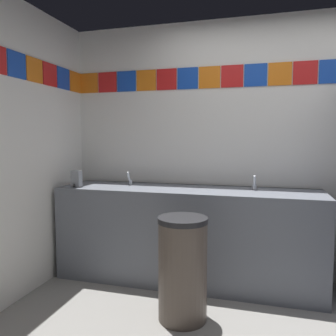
% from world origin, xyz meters
% --- Properties ---
extents(wall_back, '(4.43, 0.09, 2.53)m').
position_xyz_m(wall_back, '(0.00, 1.50, 1.27)').
color(wall_back, white).
rests_on(wall_back, ground_plane).
extents(vanity_counter, '(2.47, 0.61, 0.90)m').
position_xyz_m(vanity_counter, '(-0.93, 1.16, 0.46)').
color(vanity_counter, slate).
rests_on(vanity_counter, ground_plane).
extents(faucet_left, '(0.04, 0.10, 0.14)m').
position_xyz_m(faucet_left, '(-1.55, 1.25, 0.95)').
color(faucet_left, silver).
rests_on(faucet_left, vanity_counter).
extents(faucet_right, '(0.04, 0.10, 0.14)m').
position_xyz_m(faucet_right, '(-0.31, 1.25, 0.95)').
color(faucet_right, silver).
rests_on(faucet_right, vanity_counter).
extents(soap_dispenser, '(0.09, 0.09, 0.16)m').
position_xyz_m(soap_dispenser, '(-2.00, 0.97, 0.98)').
color(soap_dispenser, gray).
rests_on(soap_dispenser, vanity_counter).
extents(trash_bin, '(0.38, 0.38, 0.79)m').
position_xyz_m(trash_bin, '(-0.81, 0.46, 0.39)').
color(trash_bin, brown).
rests_on(trash_bin, ground_plane).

